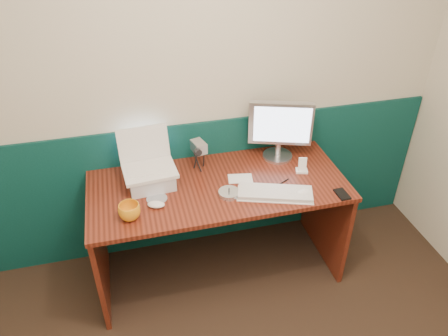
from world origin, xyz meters
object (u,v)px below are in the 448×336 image
object	(u,v)px
monitor	(279,130)
keyboard	(275,193)
desk	(219,229)
laptop	(148,154)
mug	(130,212)
camcorder	(199,154)

from	to	relation	value
monitor	keyboard	distance (m)	0.47
desk	laptop	xyz separation A→B (m)	(-0.40, 0.09, 0.60)
desk	monitor	xyz separation A→B (m)	(0.47, 0.21, 0.58)
monitor	keyboard	xyz separation A→B (m)	(-0.16, -0.40, -0.19)
desk	mug	size ratio (longest dim) A/B	12.98
mug	monitor	bearing A→B (deg)	21.61
monitor	laptop	bearing A→B (deg)	-153.84
desk	monitor	bearing A→B (deg)	24.07
camcorder	monitor	bearing A→B (deg)	-14.83
keyboard	mug	bearing A→B (deg)	-161.04
mug	keyboard	bearing A→B (deg)	0.19
laptop	keyboard	world-z (taller)	laptop
camcorder	laptop	bearing A→B (deg)	-178.74
keyboard	mug	size ratio (longest dim) A/B	3.59
desk	mug	world-z (taller)	mug
keyboard	monitor	bearing A→B (deg)	86.97
laptop	keyboard	bearing A→B (deg)	-26.82
laptop	desk	bearing A→B (deg)	-18.00
camcorder	keyboard	bearing A→B (deg)	-61.43
laptop	keyboard	size ratio (longest dim) A/B	0.71
desk	laptop	distance (m)	0.73
laptop	monitor	distance (m)	0.88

